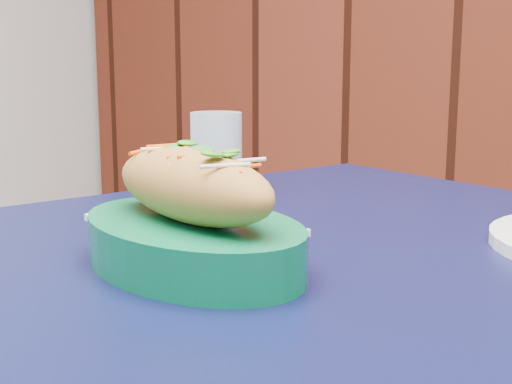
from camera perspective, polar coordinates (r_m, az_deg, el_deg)
The scene contains 3 objects.
cafe_table at distance 0.67m, azimuth 6.92°, elevation -12.39°, with size 1.00×1.00×0.75m.
banh_mi_basket at distance 0.60m, azimuth -5.14°, elevation -2.11°, with size 0.27×0.21×0.11m.
water_glass at distance 0.91m, azimuth -3.18°, elevation 3.05°, with size 0.07×0.07×0.11m, color silver.
Camera 1 is at (0.03, 0.70, 0.92)m, focal length 50.00 mm.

